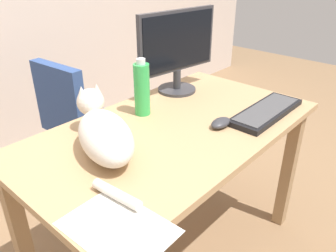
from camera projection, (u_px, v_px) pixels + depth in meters
desk at (173, 149)px, 1.49m from camera, size 1.32×0.74×0.75m
office_chair at (87, 143)px, 2.03m from camera, size 0.48×0.48×0.90m
monitor at (178, 49)px, 1.70m from camera, size 0.48×0.20×0.41m
keyboard at (266, 112)px, 1.54m from camera, size 0.44×0.15×0.03m
cat at (104, 132)px, 1.22m from camera, size 0.32×0.56×0.20m
computer_mouse at (221, 123)px, 1.42m from camera, size 0.11×0.06×0.04m
paper_sheet at (118, 227)px, 0.91m from camera, size 0.22×0.30×0.00m
water_bottle at (142, 89)px, 1.49m from camera, size 0.07×0.07×0.26m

